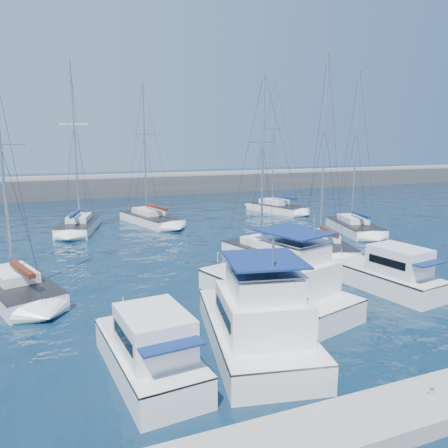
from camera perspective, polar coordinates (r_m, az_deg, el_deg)
name	(u,v)px	position (r m, az deg, el deg)	size (l,w,h in m)	color
ground	(272,301)	(24.92, 6.23, -9.95)	(220.00, 220.00, 0.00)	black
breakwater	(121,189)	(73.72, -13.29, 4.50)	(160.00, 6.00, 4.45)	#424244
dock	(431,404)	(16.93, 25.39, -20.48)	(40.00, 2.20, 0.60)	gray
dock_cleat_centre	(432,392)	(16.72, 25.51, -19.23)	(0.16, 0.16, 0.25)	silver
motor_yacht_port_outer	(150,353)	(17.33, -9.61, -16.33)	(3.27, 6.84, 3.20)	white
motor_yacht_port_inner	(258,326)	(18.96, 4.45, -13.08)	(5.50, 9.03, 4.69)	white
motor_yacht_stbd_inner	(280,286)	(23.91, 7.32, -7.99)	(6.05, 9.95, 4.69)	white
motor_yacht_stbd_outer	(390,276)	(27.82, 20.88, -6.33)	(3.64, 7.03, 3.20)	white
sailboat_mid_a	(17,288)	(27.84, -25.40, -7.60)	(5.39, 8.38, 13.73)	white
sailboat_mid_c	(268,253)	(32.98, 5.73, -3.79)	(4.77, 8.44, 13.90)	white
sailboat_mid_d	(323,245)	(35.93, 12.80, -2.75)	(5.15, 8.14, 15.93)	white
sailboat_mid_e	(354,227)	(44.47, 16.67, -0.35)	(4.97, 8.31, 15.84)	white
sailboat_back_a	(78,226)	(45.51, -18.47, -0.19)	(4.97, 8.39, 16.68)	white
sailboat_back_b	(151,219)	(47.83, -9.56, 0.69)	(5.45, 9.60, 15.21)	white
sailboat_back_c	(276,208)	(55.28, 6.87, 2.15)	(5.40, 8.55, 16.45)	white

